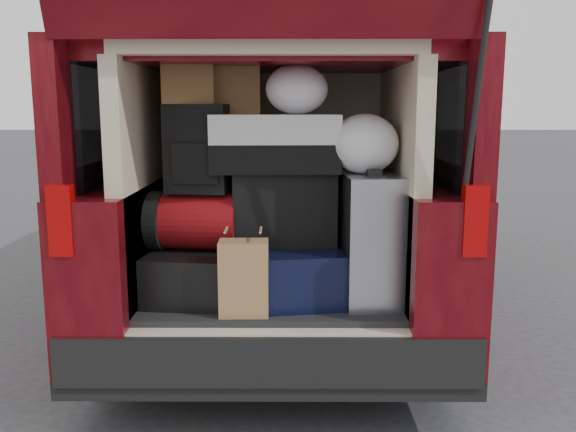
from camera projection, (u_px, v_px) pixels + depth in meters
name	position (u px, v px, depth m)	size (l,w,h in m)	color
ground	(271.00, 409.00, 3.04)	(80.00, 80.00, 0.00)	#333336
minivan	(278.00, 183.00, 4.70)	(1.90, 5.35, 2.77)	black
load_floor	(273.00, 337.00, 3.26)	(1.24, 1.05, 0.55)	black
black_hardshell	(200.00, 271.00, 3.07)	(0.44, 0.60, 0.24)	black
navy_hardshell	(286.00, 271.00, 3.04)	(0.49, 0.60, 0.26)	black
silver_roller	(370.00, 239.00, 2.93)	(0.26, 0.41, 0.62)	white
kraft_bag	(244.00, 278.00, 2.76)	(0.22, 0.14, 0.34)	#A9804C
red_duffel	(196.00, 220.00, 3.02)	(0.44, 0.29, 0.29)	maroon
black_soft_case	(283.00, 207.00, 3.04)	(0.50, 0.30, 0.36)	black
backpack	(198.00, 149.00, 2.94)	(0.30, 0.18, 0.43)	black
twotone_duffel	(275.00, 143.00, 2.97)	(0.62, 0.32, 0.28)	silver
grocery_sack_lower	(188.00, 81.00, 2.91)	(0.24, 0.20, 0.22)	brown
grocery_sack_upper	(237.00, 91.00, 3.02)	(0.23, 0.19, 0.23)	brown
plastic_bag_center	(297.00, 89.00, 2.92)	(0.30, 0.28, 0.24)	white
plastic_bag_right	(364.00, 144.00, 2.89)	(0.33, 0.31, 0.28)	white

